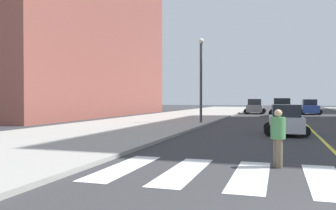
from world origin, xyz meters
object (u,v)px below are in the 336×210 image
at_px(car_green_nearest, 282,108).
at_px(car_blue_fifth, 309,107).
at_px(pedestrian_crossing, 278,136).
at_px(street_lamp, 201,72).
at_px(car_silver_third, 286,121).
at_px(car_gray_sixth, 255,107).

height_order(car_green_nearest, car_blue_fifth, car_green_nearest).
xyz_separation_m(pedestrian_crossing, street_lamp, (-5.91, 16.79, 3.19)).
height_order(car_silver_third, street_lamp, street_lamp).
distance_m(car_silver_third, pedestrian_crossing, 10.00).
bearing_deg(car_blue_fifth, car_gray_sixth, -2.40).
distance_m(car_green_nearest, pedestrian_crossing, 32.59).
relative_size(car_green_nearest, car_silver_third, 1.22).
bearing_deg(pedestrian_crossing, car_blue_fifth, -28.96).
distance_m(car_silver_third, car_gray_sixth, 28.68).
bearing_deg(car_gray_sixth, pedestrian_crossing, -85.09).
relative_size(car_green_nearest, pedestrian_crossing, 2.76).
xyz_separation_m(car_silver_third, pedestrian_crossing, (-0.37, -9.99, 0.15)).
xyz_separation_m(car_green_nearest, street_lamp, (-6.24, -15.80, 3.15)).
distance_m(car_green_nearest, car_gray_sixth, 6.81).
bearing_deg(pedestrian_crossing, street_lamp, -3.97).
distance_m(car_blue_fifth, street_lamp, 23.87).
bearing_deg(car_gray_sixth, street_lamp, -97.06).
bearing_deg(car_silver_third, car_green_nearest, 87.33).
distance_m(car_silver_third, street_lamp, 9.83).
distance_m(pedestrian_crossing, street_lamp, 18.08).
height_order(car_green_nearest, pedestrian_crossing, car_green_nearest).
bearing_deg(car_silver_third, car_blue_fifth, 80.40).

